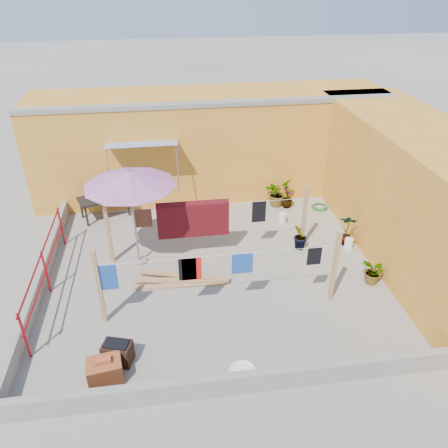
{
  "coord_description": "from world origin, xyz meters",
  "views": [
    {
      "loc": [
        -0.98,
        -8.65,
        6.56
      ],
      "look_at": [
        0.31,
        0.3,
        1.17
      ],
      "focal_mm": 35.0,
      "sensor_mm": 36.0,
      "label": 1
    }
  ],
  "objects": [
    {
      "name": "ground",
      "position": [
        0.0,
        0.0,
        0.0
      ],
      "size": [
        80.0,
        80.0,
        0.0
      ],
      "primitive_type": "plane",
      "color": "#9E998E",
      "rests_on": "ground"
    },
    {
      "name": "wall_back",
      "position": [
        0.5,
        4.69,
        1.61
      ],
      "size": [
        11.0,
        3.27,
        3.21
      ],
      "color": "orange",
      "rests_on": "ground"
    },
    {
      "name": "wall_right",
      "position": [
        5.2,
        0.0,
        1.6
      ],
      "size": [
        2.4,
        9.0,
        3.2
      ],
      "primitive_type": "cube",
      "color": "orange",
      "rests_on": "ground"
    },
    {
      "name": "parapet_front",
      "position": [
        0.0,
        -3.58,
        0.22
      ],
      "size": [
        8.3,
        0.16,
        0.44
      ],
      "primitive_type": "cube",
      "color": "gray",
      "rests_on": "ground"
    },
    {
      "name": "parapet_left",
      "position": [
        -4.08,
        0.0,
        0.22
      ],
      "size": [
        0.16,
        7.3,
        0.44
      ],
      "primitive_type": "cube",
      "color": "gray",
      "rests_on": "ground"
    },
    {
      "name": "red_railing",
      "position": [
        -3.85,
        -0.2,
        0.72
      ],
      "size": [
        0.05,
        4.2,
        1.1
      ],
      "color": "#A71019",
      "rests_on": "ground"
    },
    {
      "name": "clothesline_rig",
      "position": [
        -0.34,
        0.55,
        1.04
      ],
      "size": [
        5.09,
        2.35,
        1.8
      ],
      "color": "tan",
      "rests_on": "ground"
    },
    {
      "name": "patio_umbrella",
      "position": [
        -1.83,
        0.68,
        2.33
      ],
      "size": [
        2.49,
        2.49,
        2.59
      ],
      "color": "gray",
      "rests_on": "ground"
    },
    {
      "name": "outdoor_table",
      "position": [
        -2.87,
        3.2,
        0.61
      ],
      "size": [
        1.6,
        1.21,
        0.67
      ],
      "color": "black",
      "rests_on": "ground"
    },
    {
      "name": "brick_stack",
      "position": [
        -2.34,
        -2.97,
        0.23
      ],
      "size": [
        0.67,
        0.53,
        0.54
      ],
      "color": "#974A22",
      "rests_on": "ground"
    },
    {
      "name": "lumber_pile",
      "position": [
        -0.81,
        -0.33,
        0.07
      ],
      "size": [
        2.34,
        0.76,
        0.14
      ],
      "color": "tan",
      "rests_on": "ground"
    },
    {
      "name": "brazier",
      "position": [
        -2.14,
        -2.57,
        0.23
      ],
      "size": [
        0.62,
        0.5,
        0.48
      ],
      "color": "black",
      "rests_on": "ground"
    },
    {
      "name": "white_basin",
      "position": [
        0.16,
        -3.2,
        0.05
      ],
      "size": [
        0.52,
        0.52,
        0.09
      ],
      "color": "silver",
      "rests_on": "ground"
    },
    {
      "name": "water_jug_a",
      "position": [
        3.7,
        0.49,
        0.16
      ],
      "size": [
        0.22,
        0.22,
        0.35
      ],
      "color": "silver",
      "rests_on": "ground"
    },
    {
      "name": "water_jug_b",
      "position": [
        2.31,
        2.07,
        0.15
      ],
      "size": [
        0.22,
        0.22,
        0.35
      ],
      "color": "silver",
      "rests_on": "ground"
    },
    {
      "name": "green_hose",
      "position": [
        3.7,
        2.79,
        0.03
      ],
      "size": [
        0.51,
        0.51,
        0.08
      ],
      "color": "#186D24",
      "rests_on": "ground"
    },
    {
      "name": "plant_back_a",
      "position": [
        2.41,
        3.2,
        0.43
      ],
      "size": [
        1.01,
        1.0,
        0.85
      ],
      "primitive_type": "imported",
      "rotation": [
        0.0,
        0.0,
        0.67
      ],
      "color": "#1F5B1A",
      "rests_on": "ground"
    },
    {
      "name": "plant_back_b",
      "position": [
        2.69,
        3.01,
        0.31
      ],
      "size": [
        0.41,
        0.41,
        0.63
      ],
      "primitive_type": "imported",
      "rotation": [
        0.0,
        0.0,
        1.75
      ],
      "color": "#1F5B1A",
      "rests_on": "ground"
    },
    {
      "name": "plant_right_a",
      "position": [
        3.7,
        0.7,
        0.47
      ],
      "size": [
        0.59,
        0.52,
        0.94
      ],
      "primitive_type": "imported",
      "rotation": [
        0.0,
        0.0,
        2.67
      ],
      "color": "#1F5B1A",
      "rests_on": "ground"
    },
    {
      "name": "plant_right_b",
      "position": [
        2.4,
        0.65,
        0.39
      ],
      "size": [
        0.47,
        0.52,
        0.78
      ],
      "primitive_type": "imported",
      "rotation": [
        0.0,
        0.0,
        4.39
      ],
      "color": "#1F5B1A",
      "rests_on": "ground"
    },
    {
      "name": "plant_right_c",
      "position": [
        3.7,
        -0.99,
        0.32
      ],
      "size": [
        0.6,
        0.66,
        0.65
      ],
      "primitive_type": "imported",
      "rotation": [
        0.0,
        0.0,
        4.89
      ],
      "color": "#1F5B1A",
      "rests_on": "ground"
    }
  ]
}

